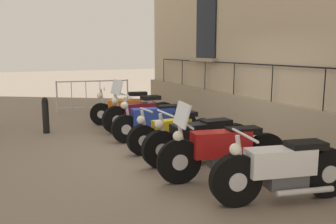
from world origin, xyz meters
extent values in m
plane|color=gray|center=(0.00, 0.00, 0.00)|extent=(60.00, 60.00, 0.00)
cube|color=gray|center=(-2.31, 0.00, 0.42)|extent=(0.20, 13.98, 0.85)
cube|color=black|center=(-2.37, -3.08, 2.70)|extent=(0.06, 1.06, 1.82)
cube|color=tan|center=(-2.29, -3.08, 1.73)|extent=(0.24, 1.26, 0.10)
cube|color=black|center=(-2.27, 0.00, 1.69)|extent=(0.03, 11.74, 0.03)
cylinder|color=black|center=(-2.27, -5.87, 1.27)|extent=(0.02, 0.02, 0.84)
cylinder|color=black|center=(-2.27, -4.40, 1.27)|extent=(0.02, 0.02, 0.84)
cylinder|color=black|center=(-2.27, -2.94, 1.27)|extent=(0.02, 0.02, 0.84)
cylinder|color=black|center=(-2.27, -1.47, 1.27)|extent=(0.02, 0.02, 0.84)
cylinder|color=black|center=(-2.27, 0.00, 1.27)|extent=(0.02, 0.02, 0.84)
cylinder|color=black|center=(-2.27, 1.47, 1.27)|extent=(0.02, 0.02, 0.84)
cylinder|color=black|center=(0.93, -3.06, 0.31)|extent=(0.62, 0.26, 0.61)
cylinder|color=silver|center=(0.93, -3.06, 0.31)|extent=(0.24, 0.17, 0.21)
cylinder|color=black|center=(-0.40, -2.70, 0.31)|extent=(0.62, 0.26, 0.61)
cylinder|color=silver|center=(-0.40, -2.70, 0.31)|extent=(0.24, 0.17, 0.21)
cube|color=orange|center=(0.31, -2.90, 0.51)|extent=(0.94, 0.50, 0.33)
cube|color=#4C4C51|center=(0.21, -2.87, 0.28)|extent=(0.58, 0.35, 0.21)
cube|color=black|center=(-0.04, -2.80, 0.84)|extent=(0.55, 0.37, 0.10)
cylinder|color=silver|center=(0.88, -3.05, 0.65)|extent=(0.17, 0.10, 0.70)
cylinder|color=silver|center=(0.83, -3.04, 0.99)|extent=(0.19, 0.59, 0.04)
sphere|color=white|center=(0.94, -3.07, 0.81)|extent=(0.16, 0.16, 0.16)
cylinder|color=silver|center=(0.08, -2.68, 0.17)|extent=(0.80, 0.29, 0.08)
cylinder|color=black|center=(0.87, -1.92, 0.34)|extent=(0.70, 0.18, 0.69)
cylinder|color=silver|center=(0.87, -1.92, 0.34)|extent=(0.25, 0.18, 0.24)
cylinder|color=black|center=(-0.44, -1.99, 0.34)|extent=(0.70, 0.18, 0.69)
cylinder|color=silver|center=(-0.44, -1.99, 0.34)|extent=(0.25, 0.18, 0.24)
cube|color=maroon|center=(0.27, -1.95, 0.55)|extent=(0.84, 0.37, 0.33)
cube|color=#4C4C51|center=(0.17, -1.96, 0.31)|extent=(0.51, 0.29, 0.24)
cube|color=black|center=(-0.07, -1.97, 0.83)|extent=(0.48, 0.32, 0.10)
cylinder|color=silver|center=(0.82, -1.92, 0.67)|extent=(0.16, 0.07, 0.66)
cylinder|color=silver|center=(0.77, -1.92, 0.99)|extent=(0.08, 0.71, 0.04)
sphere|color=white|center=(0.89, -1.92, 0.81)|extent=(0.16, 0.16, 0.16)
cylinder|color=silver|center=(0.00, -1.79, 0.19)|extent=(0.75, 0.12, 0.08)
cube|color=silver|center=(0.83, -1.92, 1.14)|extent=(0.15, 0.59, 0.36)
cylinder|color=black|center=(0.95, -0.99, 0.31)|extent=(0.64, 0.24, 0.63)
cylinder|color=silver|center=(0.95, -0.99, 0.31)|extent=(0.24, 0.20, 0.22)
cylinder|color=black|center=(-0.40, -0.81, 0.31)|extent=(0.64, 0.24, 0.63)
cylinder|color=silver|center=(-0.40, -0.81, 0.31)|extent=(0.24, 0.20, 0.22)
cube|color=#1E389E|center=(0.33, -0.91, 0.55)|extent=(0.98, 0.43, 0.39)
cube|color=#4C4C51|center=(0.23, -0.89, 0.28)|extent=(0.60, 0.32, 0.22)
cube|color=black|center=(-0.05, -0.86, 0.74)|extent=(0.56, 0.35, 0.10)
cylinder|color=silver|center=(0.90, -0.98, 0.67)|extent=(0.17, 0.08, 0.71)
cylinder|color=silver|center=(0.85, -0.98, 1.02)|extent=(0.12, 0.68, 0.04)
sphere|color=white|center=(0.97, -0.99, 0.84)|extent=(0.16, 0.16, 0.16)
cylinder|color=silver|center=(0.06, -0.70, 0.17)|extent=(0.86, 0.19, 0.08)
cylinder|color=black|center=(0.98, 0.06, 0.30)|extent=(0.61, 0.16, 0.60)
cylinder|color=silver|center=(0.98, 0.06, 0.30)|extent=(0.22, 0.17, 0.21)
cylinder|color=black|center=(-0.43, 0.02, 0.30)|extent=(0.61, 0.16, 0.60)
cylinder|color=silver|center=(-0.43, 0.02, 0.30)|extent=(0.22, 0.17, 0.21)
cube|color=gold|center=(0.32, 0.04, 0.49)|extent=(0.81, 0.27, 0.31)
cube|color=#4C4C51|center=(0.22, 0.04, 0.27)|extent=(0.49, 0.21, 0.21)
cube|color=black|center=(-0.01, 0.03, 0.73)|extent=(0.45, 0.24, 0.10)
cylinder|color=silver|center=(0.93, 0.06, 0.59)|extent=(0.16, 0.06, 0.59)
cylinder|color=silver|center=(0.88, 0.06, 0.88)|extent=(0.05, 0.55, 0.04)
sphere|color=white|center=(1.00, 0.06, 0.70)|extent=(0.16, 0.16, 0.16)
cylinder|color=silver|center=(0.07, 0.17, 0.17)|extent=(0.72, 0.10, 0.08)
cylinder|color=black|center=(0.98, 0.91, 0.33)|extent=(0.67, 0.18, 0.66)
cylinder|color=silver|center=(0.98, 0.91, 0.33)|extent=(0.24, 0.18, 0.23)
cylinder|color=black|center=(-0.56, 0.98, 0.33)|extent=(0.67, 0.18, 0.66)
cylinder|color=silver|center=(-0.56, 0.98, 0.33)|extent=(0.24, 0.18, 0.23)
cube|color=black|center=(0.26, 0.94, 0.55)|extent=(0.98, 0.37, 0.36)
cube|color=#4C4C51|center=(0.16, 0.95, 0.30)|extent=(0.59, 0.29, 0.23)
cube|color=black|center=(-0.13, 0.96, 0.72)|extent=(0.55, 0.32, 0.10)
cylinder|color=silver|center=(0.93, 0.91, 0.64)|extent=(0.16, 0.07, 0.63)
cylinder|color=silver|center=(0.88, 0.91, 0.96)|extent=(0.07, 0.72, 0.04)
sphere|color=white|center=(1.00, 0.91, 0.78)|extent=(0.16, 0.16, 0.16)
cylinder|color=silver|center=(-0.02, 1.13, 0.18)|extent=(0.87, 0.12, 0.08)
cylinder|color=black|center=(1.03, 1.73, 0.35)|extent=(0.71, 0.22, 0.70)
cylinder|color=silver|center=(1.03, 1.73, 0.35)|extent=(0.26, 0.16, 0.25)
cylinder|color=black|center=(-0.42, 1.99, 0.35)|extent=(0.71, 0.22, 0.70)
cylinder|color=silver|center=(-0.42, 1.99, 0.35)|extent=(0.26, 0.16, 0.25)
cube|color=red|center=(0.36, 1.85, 0.59)|extent=(0.98, 0.47, 0.39)
cube|color=#4C4C51|center=(0.26, 1.87, 0.32)|extent=(0.60, 0.34, 0.25)
cube|color=black|center=(-0.01, 1.92, 0.77)|extent=(0.57, 0.36, 0.10)
cylinder|color=silver|center=(0.98, 1.74, 0.64)|extent=(0.17, 0.09, 0.59)
cylinder|color=silver|center=(0.94, 1.74, 0.93)|extent=(0.16, 0.67, 0.04)
sphere|color=white|center=(1.05, 1.72, 0.75)|extent=(0.16, 0.16, 0.16)
cylinder|color=silver|center=(0.11, 2.07, 0.19)|extent=(0.84, 0.23, 0.08)
cube|color=silver|center=(0.99, 1.73, 1.08)|extent=(0.22, 0.56, 0.36)
cylinder|color=black|center=(0.74, 2.77, 0.35)|extent=(0.72, 0.29, 0.70)
cylinder|color=silver|center=(0.74, 2.77, 0.35)|extent=(0.28, 0.21, 0.25)
cylinder|color=black|center=(-0.57, 3.07, 0.35)|extent=(0.72, 0.29, 0.70)
cylinder|color=silver|center=(-0.57, 3.07, 0.35)|extent=(0.28, 0.21, 0.25)
cube|color=silver|center=(0.14, 2.91, 0.57)|extent=(0.97, 0.53, 0.35)
cube|color=#4C4C51|center=(0.04, 2.93, 0.32)|extent=(0.60, 0.38, 0.25)
cube|color=black|center=(-0.23, 2.99, 0.77)|extent=(0.57, 0.41, 0.10)
cylinder|color=silver|center=(0.70, 2.78, 0.65)|extent=(0.17, 0.09, 0.61)
cylinder|color=silver|center=(0.65, 2.79, 0.95)|extent=(0.20, 0.73, 0.04)
sphere|color=white|center=(0.76, 2.77, 0.77)|extent=(0.16, 0.16, 0.16)
cylinder|color=silver|center=(-0.10, 3.15, 0.19)|extent=(0.82, 0.26, 0.08)
cylinder|color=#B7B7BF|center=(-0.56, -5.12, 0.53)|extent=(0.05, 0.05, 1.05)
cylinder|color=#B7B7BF|center=(1.70, -5.49, 0.53)|extent=(0.05, 0.05, 1.05)
cylinder|color=#B7B7BF|center=(0.57, -5.31, 1.02)|extent=(2.27, 0.41, 0.04)
cylinder|color=#B7B7BF|center=(0.57, -5.31, 0.15)|extent=(2.27, 0.41, 0.04)
cylinder|color=#B7B7BF|center=(-0.11, -5.19, 0.60)|extent=(0.02, 0.02, 0.87)
cylinder|color=#B7B7BF|center=(0.34, -5.27, 0.60)|extent=(0.02, 0.02, 0.87)
cylinder|color=#B7B7BF|center=(0.80, -5.34, 0.60)|extent=(0.02, 0.02, 0.87)
cylinder|color=#B7B7BF|center=(1.25, -5.42, 0.60)|extent=(0.02, 0.02, 0.87)
cylinder|color=black|center=(2.41, -2.74, 0.39)|extent=(0.16, 0.16, 0.79)
sphere|color=black|center=(2.41, -2.74, 0.82)|extent=(0.15, 0.15, 0.15)
camera|label=1|loc=(3.49, 6.43, 2.03)|focal=38.69mm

